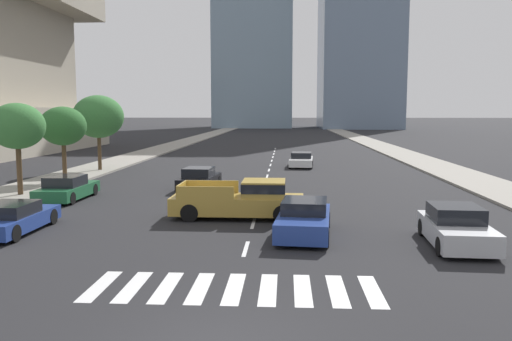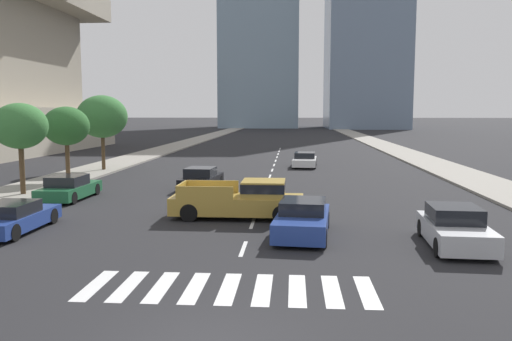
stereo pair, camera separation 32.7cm
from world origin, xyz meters
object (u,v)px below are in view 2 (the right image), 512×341
Objects in this scene: sedan_green_1 at (69,188)px; street_tree_second at (66,126)px; sedan_blue_4 at (303,219)px; street_tree_nearest at (20,126)px; sedan_white_0 at (305,160)px; sedan_black_3 at (201,179)px; sedan_silver_5 at (455,228)px; street_tree_third at (102,117)px; pickup_truck at (244,200)px; sedan_blue_2 at (12,218)px.

street_tree_second reaches higher than sedan_green_1.
street_tree_nearest reaches higher than sedan_blue_4.
sedan_black_3 reaches higher than sedan_white_0.
sedan_white_0 is at bearing -166.85° from sedan_silver_5.
street_tree_nearest is at bearing -39.82° from sedan_white_0.
sedan_black_3 reaches higher than sedan_green_1.
sedan_black_3 is 13.25m from street_tree_third.
sedan_white_0 is at bearing 82.20° from pickup_truck.
sedan_white_0 is 1.06× the size of sedan_black_3.
sedan_green_1 is 13.74m from street_tree_third.
sedan_blue_2 is at bearing -171.42° from sedan_green_1.
street_tree_second is at bearing 80.34° from sedan_black_3.
sedan_green_1 is 0.77× the size of street_tree_third.
street_tree_third reaches higher than pickup_truck.
sedan_black_3 is 1.01× the size of sedan_silver_5.
sedan_silver_5 is 0.89× the size of street_tree_second.
sedan_white_0 is at bearing -176.09° from sedan_blue_4.
street_tree_third is (-15.76, -4.50, 3.68)m from sedan_white_0.
sedan_white_0 is 1.08× the size of sedan_silver_5.
street_tree_third is at bearing 90.00° from street_tree_second.
sedan_white_0 is 21.64m from sedan_green_1.
street_tree_third reaches higher than street_tree_nearest.
sedan_green_1 is 7.60m from sedan_black_3.
sedan_black_3 is 16.82m from sedan_silver_5.
sedan_blue_4 is (5.88, -11.45, 0.02)m from sedan_black_3.
street_tree_nearest is (-20.35, 9.20, 3.21)m from sedan_silver_5.
sedan_silver_5 is at bearing 82.36° from sedan_blue_4.
pickup_truck is at bearing -21.28° from street_tree_nearest.
sedan_white_0 is 0.96× the size of street_tree_second.
sedan_silver_5 is (7.71, -4.27, -0.18)m from pickup_truck.
street_tree_third is (-15.15, 20.20, 3.63)m from sedan_blue_4.
sedan_silver_5 is at bearing -115.30° from sedan_green_1.
sedan_white_0 is at bearing -25.34° from sedan_blue_2.
sedan_silver_5 is 0.87× the size of street_tree_nearest.
street_tree_third reaches higher than sedan_silver_5.
sedan_green_1 is 0.89× the size of street_tree_nearest.
sedan_blue_4 is at bearing -148.51° from sedan_black_3.
street_tree_nearest is at bearing 114.75° from sedan_black_3.
street_tree_second is at bearing -90.00° from street_tree_third.
street_tree_nearest is (-12.65, 4.93, 3.03)m from pickup_truck.
sedan_green_1 is 7.75m from street_tree_second.
sedan_green_1 is at bearing 127.64° from sedan_black_3.
sedan_blue_4 is at bearing -53.12° from street_tree_third.
pickup_truck is 1.34× the size of sedan_silver_5.
pickup_truck is 8.81m from sedan_silver_5.
sedan_silver_5 is at bearing -24.31° from street_tree_nearest.
sedan_blue_4 is at bearing -120.13° from sedan_green_1.
sedan_blue_4 reaches higher than sedan_white_0.
pickup_truck is at bearing -53.55° from street_tree_third.
street_tree_nearest is (-3.97, 8.20, 3.29)m from sedan_blue_2.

